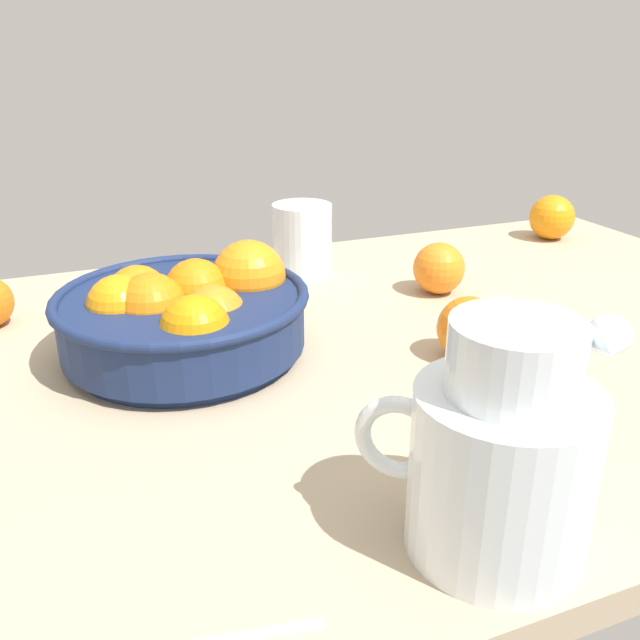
% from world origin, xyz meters
% --- Properties ---
extents(ground_plane, '(1.40, 0.81, 0.03)m').
position_xyz_m(ground_plane, '(0.00, 0.00, -0.01)').
color(ground_plane, tan).
extents(fruit_bowl, '(0.28, 0.28, 0.12)m').
position_xyz_m(fruit_bowl, '(-0.15, 0.05, 0.05)').
color(fruit_bowl, navy).
rests_on(fruit_bowl, ground_plane).
extents(juice_pitcher, '(0.14, 0.13, 0.18)m').
position_xyz_m(juice_pitcher, '(-0.01, -0.34, 0.06)').
color(juice_pitcher, white).
rests_on(juice_pitcher, ground_plane).
extents(second_glass, '(0.09, 0.09, 0.11)m').
position_xyz_m(second_glass, '(0.07, 0.26, 0.05)').
color(second_glass, white).
rests_on(second_glass, ground_plane).
extents(loose_orange_0, '(0.07, 0.07, 0.07)m').
position_xyz_m(loose_orange_0, '(0.14, -0.08, 0.04)').
color(loose_orange_0, orange).
rests_on(loose_orange_0, ground_plane).
extents(loose_orange_1, '(0.07, 0.07, 0.07)m').
position_xyz_m(loose_orange_1, '(0.22, 0.12, 0.04)').
color(loose_orange_1, orange).
rests_on(loose_orange_1, ground_plane).
extents(loose_orange_3, '(0.08, 0.08, 0.08)m').
position_xyz_m(loose_orange_3, '(0.55, 0.29, 0.04)').
color(loose_orange_3, orange).
rests_on(loose_orange_3, ground_plane).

